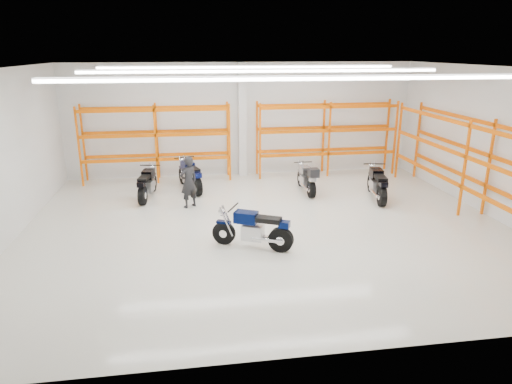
{
  "coord_description": "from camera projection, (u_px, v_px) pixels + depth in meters",
  "views": [
    {
      "loc": [
        -2.17,
        -12.32,
        4.95
      ],
      "look_at": [
        -0.25,
        0.5,
        0.9
      ],
      "focal_mm": 32.0,
      "sensor_mm": 36.0,
      "label": 1
    }
  ],
  "objects": [
    {
      "name": "motorcycle_back_d",
      "position": [
        377.0,
        185.0,
        15.63
      ],
      "size": [
        0.84,
        2.29,
        1.13
      ],
      "color": "black",
      "rests_on": "ground"
    },
    {
      "name": "standing_man",
      "position": [
        189.0,
        182.0,
        14.78
      ],
      "size": [
        0.74,
        0.68,
        1.7
      ],
      "primitive_type": "imported",
      "rotation": [
        0.0,
        0.0,
        3.73
      ],
      "color": "black",
      "rests_on": "ground"
    },
    {
      "name": "room_shell",
      "position": [
        267.0,
        114.0,
        12.46
      ],
      "size": [
        14.02,
        12.02,
        4.51
      ],
      "color": "silver",
      "rests_on": "ground"
    },
    {
      "name": "pallet_racking_back_right",
      "position": [
        326.0,
        131.0,
        18.53
      ],
      "size": [
        5.67,
        0.87,
        3.0
      ],
      "color": "#FF7200",
      "rests_on": "ground"
    },
    {
      "name": "structural_column",
      "position": [
        242.0,
        120.0,
        18.24
      ],
      "size": [
        0.32,
        0.32,
        4.5
      ],
      "primitive_type": "cube",
      "color": "white",
      "rests_on": "ground"
    },
    {
      "name": "motorcycle_back_a",
      "position": [
        147.0,
        185.0,
        15.74
      ],
      "size": [
        0.78,
        2.15,
        1.06
      ],
      "color": "black",
      "rests_on": "ground"
    },
    {
      "name": "motorcycle_back_b",
      "position": [
        190.0,
        177.0,
        16.64
      ],
      "size": [
        0.98,
        2.25,
        1.13
      ],
      "color": "black",
      "rests_on": "ground"
    },
    {
      "name": "motorcycle_back_c",
      "position": [
        307.0,
        179.0,
        16.34
      ],
      "size": [
        0.68,
        2.13,
        1.09
      ],
      "color": "black",
      "rests_on": "ground"
    },
    {
      "name": "pallet_racking_back_left",
      "position": [
        156.0,
        136.0,
        17.57
      ],
      "size": [
        5.67,
        0.87,
        3.0
      ],
      "color": "#FF7200",
      "rests_on": "ground"
    },
    {
      "name": "ground",
      "position": [
        267.0,
        226.0,
        13.41
      ],
      "size": [
        14.0,
        14.0,
        0.0
      ],
      "primitive_type": "plane",
      "color": "beige",
      "rests_on": "ground"
    },
    {
      "name": "motorcycle_main",
      "position": [
        256.0,
        230.0,
        11.76
      ],
      "size": [
        2.04,
        1.13,
        1.08
      ],
      "color": "black",
      "rests_on": "ground"
    },
    {
      "name": "pallet_racking_side",
      "position": [
        478.0,
        158.0,
        13.79
      ],
      "size": [
        0.87,
        9.07,
        3.0
      ],
      "color": "#FF7200",
      "rests_on": "ground"
    }
  ]
}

